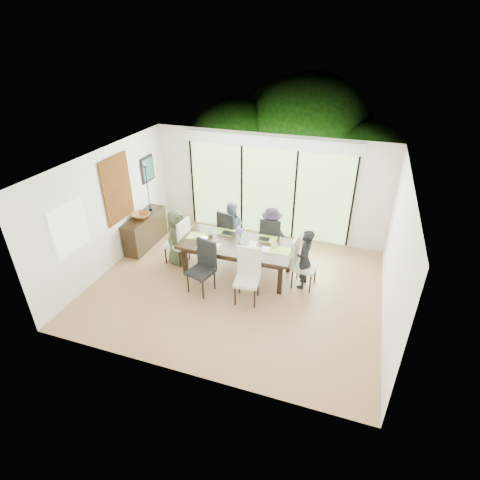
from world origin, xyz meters
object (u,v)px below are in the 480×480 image
(laptop, at_px, (200,239))
(person_far_left, at_px, (231,228))
(chair_near_right, at_px, (247,277))
(person_left_end, at_px, (177,237))
(sideboard, at_px, (145,230))
(chair_far_right, at_px, (271,237))
(vase, at_px, (240,240))
(cup_c, at_px, (274,245))
(chair_right_end, at_px, (305,263))
(chair_far_left, at_px, (231,231))
(cup_a, at_px, (210,233))
(table_top, at_px, (237,244))
(cup_b, at_px, (242,245))
(person_right_end, at_px, (304,259))
(chair_near_left, at_px, (201,268))
(chair_left_end, at_px, (176,241))
(person_far_right, at_px, (271,234))
(bowl, at_px, (141,216))

(laptop, bearing_deg, person_far_left, 59.53)
(chair_near_right, relative_size, person_far_left, 0.85)
(person_left_end, bearing_deg, sideboard, 79.11)
(chair_far_right, xyz_separation_m, sideboard, (-3.17, -0.38, -0.16))
(laptop, bearing_deg, vase, 2.26)
(chair_near_right, xyz_separation_m, cup_c, (0.30, 0.97, 0.26))
(chair_right_end, relative_size, sideboard, 0.78)
(sideboard, bearing_deg, vase, -8.85)
(chair_right_end, relative_size, chair_far_right, 1.00)
(vase, relative_size, sideboard, 0.09)
(chair_far_left, height_order, cup_a, chair_far_left)
(table_top, distance_m, cup_b, 0.20)
(table_top, xyz_separation_m, cup_a, (-0.70, 0.15, 0.08))
(person_right_end, bearing_deg, chair_far_left, -110.96)
(chair_near_right, relative_size, person_right_end, 0.85)
(chair_far_left, relative_size, chair_near_left, 1.00)
(person_left_end, distance_m, cup_a, 0.81)
(table_top, bearing_deg, cup_a, 167.91)
(chair_far_left, distance_m, cup_b, 1.15)
(chair_near_right, xyz_separation_m, laptop, (-1.35, 0.77, 0.22))
(chair_left_end, distance_m, chair_far_right, 2.22)
(chair_left_end, relative_size, cup_a, 8.87)
(person_far_right, xyz_separation_m, cup_c, (0.25, -0.73, 0.16))
(laptop, bearing_deg, chair_near_right, -36.90)
(person_far_right, distance_m, laptop, 1.69)
(chair_near_right, height_order, sideboard, chair_near_right)
(chair_left_end, distance_m, cup_a, 0.85)
(person_right_end, distance_m, person_far_right, 1.25)
(person_far_left, distance_m, person_far_right, 1.00)
(chair_right_end, relative_size, person_right_end, 0.85)
(table_top, xyz_separation_m, person_far_left, (-0.45, 0.83, -0.08))
(vase, bearing_deg, table_top, -135.00)
(cup_a, bearing_deg, person_right_end, -3.94)
(table_top, relative_size, chair_right_end, 2.18)
(person_far_right, height_order, bowl, person_far_right)
(chair_near_right, distance_m, cup_c, 1.05)
(chair_right_end, relative_size, laptop, 3.33)
(table_top, bearing_deg, chair_right_end, 0.00)
(table_top, distance_m, chair_far_right, 1.03)
(laptop, relative_size, bowl, 0.79)
(cup_a, bearing_deg, person_far_right, 28.55)
(chair_near_right, xyz_separation_m, person_right_end, (0.98, 0.87, 0.10))
(person_left_end, xyz_separation_m, vase, (1.53, 0.05, 0.17))
(table_top, distance_m, chair_left_end, 1.51)
(chair_far_left, height_order, chair_near_right, same)
(chair_far_right, relative_size, chair_near_left, 1.00)
(chair_near_right, xyz_separation_m, bowl, (-3.12, 1.24, 0.30))
(person_far_right, height_order, sideboard, person_far_right)
(chair_near_right, bearing_deg, cup_c, 66.39)
(chair_far_left, distance_m, sideboard, 2.21)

